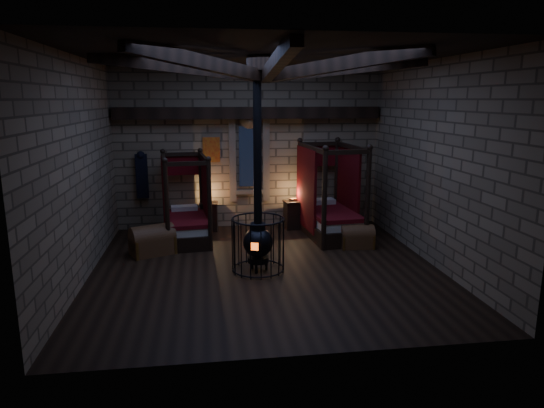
{
  "coord_description": "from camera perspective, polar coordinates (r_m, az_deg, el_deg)",
  "views": [
    {
      "loc": [
        -1.17,
        -9.37,
        3.42
      ],
      "look_at": [
        0.21,
        0.6,
        1.22
      ],
      "focal_mm": 32.0,
      "sensor_mm": 36.0,
      "label": 1
    }
  ],
  "objects": [
    {
      "name": "nightstand_right",
      "position": [
        12.94,
        2.48,
        -1.23
      ],
      "size": [
        0.52,
        0.5,
        0.82
      ],
      "rotation": [
        0.0,
        0.0,
        0.11
      ],
      "color": "black",
      "rests_on": "ground"
    },
    {
      "name": "trunk_right",
      "position": [
        11.51,
        9.94,
        -3.85
      ],
      "size": [
        0.79,
        0.52,
        0.56
      ],
      "rotation": [
        0.0,
        0.0,
        -0.05
      ],
      "color": "brown",
      "rests_on": "ground"
    },
    {
      "name": "bed_right",
      "position": [
        12.32,
        6.75,
        -1.13
      ],
      "size": [
        1.33,
        2.28,
        2.3
      ],
      "rotation": [
        0.0,
        0.0,
        0.08
      ],
      "color": "black",
      "rests_on": "ground"
    },
    {
      "name": "bed_left",
      "position": [
        12.05,
        -10.06,
        -1.83
      ],
      "size": [
        1.24,
        2.08,
        2.07
      ],
      "rotation": [
        0.0,
        0.0,
        0.1
      ],
      "color": "black",
      "rests_on": "ground"
    },
    {
      "name": "stove",
      "position": [
        9.73,
        -1.65,
        -4.23
      ],
      "size": [
        1.07,
        1.07,
        4.05
      ],
      "rotation": [
        0.0,
        0.0,
        -0.35
      ],
      "color": "black",
      "rests_on": "ground"
    },
    {
      "name": "nightstand_left",
      "position": [
        12.86,
        -7.4,
        -1.41
      ],
      "size": [
        0.5,
        0.48,
        0.92
      ],
      "rotation": [
        0.0,
        0.0,
        -0.07
      ],
      "color": "black",
      "rests_on": "ground"
    },
    {
      "name": "room",
      "position": [
        9.54,
        -0.88,
        14.29
      ],
      "size": [
        7.02,
        7.02,
        4.29
      ],
      "color": "black",
      "rests_on": "ground"
    },
    {
      "name": "trunk_left",
      "position": [
        11.17,
        -13.89,
        -4.23
      ],
      "size": [
        1.09,
        0.92,
        0.68
      ],
      "rotation": [
        0.0,
        0.0,
        0.42
      ],
      "color": "brown",
      "rests_on": "ground"
    }
  ]
}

